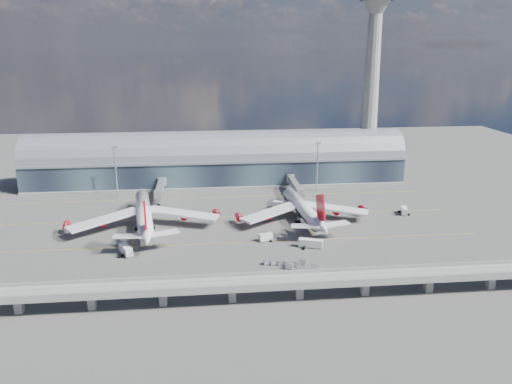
{
  "coord_description": "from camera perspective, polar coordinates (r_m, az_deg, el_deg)",
  "views": [
    {
      "loc": [
        -6.94,
        -186.4,
        72.49
      ],
      "look_at": [
        13.92,
        10.0,
        14.0
      ],
      "focal_mm": 35.0,
      "sensor_mm": 36.0,
      "label": 1
    }
  ],
  "objects": [
    {
      "name": "service_truck_3",
      "position": [
        231.42,
        16.57,
        -2.06
      ],
      "size": [
        4.19,
        6.78,
        3.07
      ],
      "rotation": [
        0.0,
        0.0,
        -0.3
      ],
      "color": "silver",
      "rests_on": "ground"
    },
    {
      "name": "control_tower",
      "position": [
        285.42,
        13.03,
        11.9
      ],
      "size": [
        19.0,
        19.0,
        103.0
      ],
      "color": "gray",
      "rests_on": "ground"
    },
    {
      "name": "airliner_right",
      "position": [
        213.4,
        5.44,
        -2.01
      ],
      "size": [
        58.38,
        61.03,
        19.35
      ],
      "rotation": [
        0.0,
        0.0,
        0.09
      ],
      "color": "white",
      "rests_on": "ground"
    },
    {
      "name": "airliner_left",
      "position": [
        208.4,
        -12.68,
        -2.58
      ],
      "size": [
        63.36,
        66.66,
        20.33
      ],
      "rotation": [
        0.0,
        0.0,
        0.14
      ],
      "color": "white",
      "rests_on": "ground"
    },
    {
      "name": "jet_bridge_left",
      "position": [
        249.77,
        -10.88,
        0.56
      ],
      "size": [
        4.4,
        28.0,
        7.25
      ],
      "color": "gray",
      "rests_on": "ground"
    },
    {
      "name": "cargo_train_2",
      "position": [
        169.12,
        5.92,
        -8.63
      ],
      "size": [
        8.13,
        3.61,
        1.78
      ],
      "rotation": [
        0.0,
        0.0,
        1.32
      ],
      "color": "gray",
      "rests_on": "ground"
    },
    {
      "name": "service_truck_5",
      "position": [
        229.67,
        2.8,
        -1.48
      ],
      "size": [
        7.27,
        5.19,
        3.29
      ],
      "rotation": [
        0.0,
        0.0,
        1.14
      ],
      "color": "silver",
      "rests_on": "ground"
    },
    {
      "name": "service_truck_1",
      "position": [
        191.98,
        1.12,
        -5.21
      ],
      "size": [
        5.49,
        3.37,
        2.97
      ],
      "rotation": [
        0.0,
        0.0,
        1.78
      ],
      "color": "silver",
      "rests_on": "ground"
    },
    {
      "name": "terminal",
      "position": [
        271.46,
        -4.45,
        3.43
      ],
      "size": [
        200.0,
        30.0,
        28.0
      ],
      "color": "#1E2533",
      "rests_on": "ground"
    },
    {
      "name": "service_truck_2",
      "position": [
        187.17,
        6.28,
        -5.84
      ],
      "size": [
        9.23,
        5.42,
        3.22
      ],
      "rotation": [
        0.0,
        0.0,
        1.23
      ],
      "color": "silver",
      "rests_on": "ground"
    },
    {
      "name": "floodlight_mast_right",
      "position": [
        254.92,
        7.02,
        3.02
      ],
      "size": [
        3.0,
        0.7,
        25.7
      ],
      "color": "gray",
      "rests_on": "ground"
    },
    {
      "name": "service_truck_0",
      "position": [
        186.11,
        -14.65,
        -6.43
      ],
      "size": [
        6.01,
        8.27,
        3.3
      ],
      "rotation": [
        0.0,
        0.0,
        0.48
      ],
      "color": "silver",
      "rests_on": "ground"
    },
    {
      "name": "ground",
      "position": [
        200.12,
        -3.68,
        -4.78
      ],
      "size": [
        500.0,
        500.0,
        0.0
      ],
      "primitive_type": "plane",
      "color": "#474744",
      "rests_on": "ground"
    },
    {
      "name": "service_truck_4",
      "position": [
        230.15,
        3.3,
        -1.47
      ],
      "size": [
        3.78,
        5.96,
        3.2
      ],
      "rotation": [
        0.0,
        0.0,
        -0.24
      ],
      "color": "silver",
      "rests_on": "ground"
    },
    {
      "name": "jet_bridge_right",
      "position": [
        250.96,
        4.43,
        0.89
      ],
      "size": [
        4.4,
        32.0,
        7.25
      ],
      "color": "gray",
      "rests_on": "ground"
    },
    {
      "name": "cargo_train_0",
      "position": [
        171.33,
        4.66,
        -8.23
      ],
      "size": [
        8.37,
        5.62,
        1.91
      ],
      "rotation": [
        0.0,
        0.0,
        1.08
      ],
      "color": "gray",
      "rests_on": "ground"
    },
    {
      "name": "taxi_lines",
      "position": [
        220.86,
        -3.93,
        -2.7
      ],
      "size": [
        200.0,
        80.12,
        0.01
      ],
      "color": "gold",
      "rests_on": "ground"
    },
    {
      "name": "cargo_train_1",
      "position": [
        172.43,
        2.39,
        -8.08
      ],
      "size": [
        9.43,
        3.24,
        1.55
      ],
      "rotation": [
        0.0,
        0.0,
        1.77
      ],
      "color": "gray",
      "rests_on": "ground"
    },
    {
      "name": "guideway",
      "position": [
        147.75,
        -2.75,
        -10.58
      ],
      "size": [
        220.0,
        8.5,
        7.2
      ],
      "color": "gray",
      "rests_on": "ground"
    },
    {
      "name": "floodlight_mast_left",
      "position": [
        252.18,
        -15.73,
        2.37
      ],
      "size": [
        3.0,
        0.7,
        25.7
      ],
      "color": "gray",
      "rests_on": "ground"
    }
  ]
}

